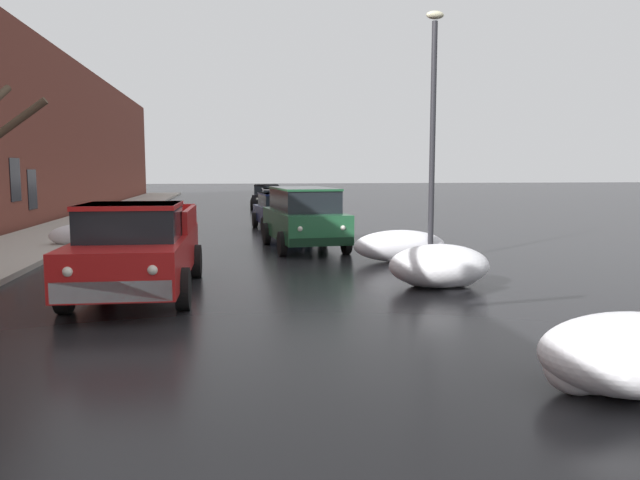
% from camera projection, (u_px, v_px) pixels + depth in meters
% --- Properties ---
extents(left_sidewalk_slab, '(3.02, 80.00, 0.13)m').
position_uv_depth(left_sidewalk_slab, '(34.00, 242.00, 19.50)').
color(left_sidewalk_slab, '#A8A399').
rests_on(left_sidewalk_slab, ground).
extents(snow_bank_near_corner_left, '(2.37, 0.97, 0.75)m').
position_uv_depth(snow_bank_near_corner_left, '(91.00, 236.00, 18.68)').
color(snow_bank_near_corner_left, white).
rests_on(snow_bank_near_corner_left, ground).
extents(snow_bank_along_left_kerb, '(2.05, 1.44, 0.87)m').
position_uv_depth(snow_bank_along_left_kerb, '(441.00, 267.00, 12.45)').
color(snow_bank_along_left_kerb, white).
rests_on(snow_bank_along_left_kerb, ground).
extents(snow_bank_near_corner_right, '(2.07, 1.50, 0.85)m').
position_uv_depth(snow_bank_near_corner_right, '(625.00, 356.00, 6.54)').
color(snow_bank_near_corner_right, white).
rests_on(snow_bank_near_corner_right, ground).
extents(snow_bank_far_right_pile, '(2.40, 0.94, 0.81)m').
position_uv_depth(snow_bank_far_right_pile, '(399.00, 247.00, 15.86)').
color(snow_bank_far_right_pile, white).
rests_on(snow_bank_far_right_pile, ground).
extents(pickup_truck_red_approaching_near_lane, '(2.20, 5.38, 1.76)m').
position_uv_depth(pickup_truck_red_approaching_near_lane, '(138.00, 248.00, 11.67)').
color(pickup_truck_red_approaching_near_lane, red).
rests_on(pickup_truck_red_approaching_near_lane, ground).
extents(suv_green_parked_kerbside_close, '(2.32, 4.57, 1.82)m').
position_uv_depth(suv_green_parked_kerbside_close, '(304.00, 216.00, 18.32)').
color(suv_green_parked_kerbside_close, '#1E5633').
rests_on(suv_green_parked_kerbside_close, ground).
extents(sedan_darkblue_parked_kerbside_mid, '(2.14, 4.28, 1.42)m').
position_uv_depth(sedan_darkblue_parked_kerbside_mid, '(280.00, 211.00, 24.18)').
color(sedan_darkblue_parked_kerbside_mid, navy).
rests_on(sedan_darkblue_parked_kerbside_mid, ground).
extents(sedan_silver_parked_far_down_block, '(2.00, 4.24, 1.42)m').
position_uv_depth(sedan_silver_parked_far_down_block, '(278.00, 202.00, 30.32)').
color(sedan_silver_parked_far_down_block, '#B7B7BC').
rests_on(sedan_silver_parked_far_down_block, ground).
extents(sedan_black_queued_behind_truck, '(2.06, 4.30, 1.42)m').
position_uv_depth(sedan_black_queued_behind_truck, '(266.00, 196.00, 37.30)').
color(sedan_black_queued_behind_truck, black).
rests_on(sedan_black_queued_behind_truck, ground).
extents(street_lamp_post, '(0.44, 0.24, 6.17)m').
position_uv_depth(street_lamp_post, '(433.00, 125.00, 15.26)').
color(street_lamp_post, '#28282D').
rests_on(street_lamp_post, ground).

